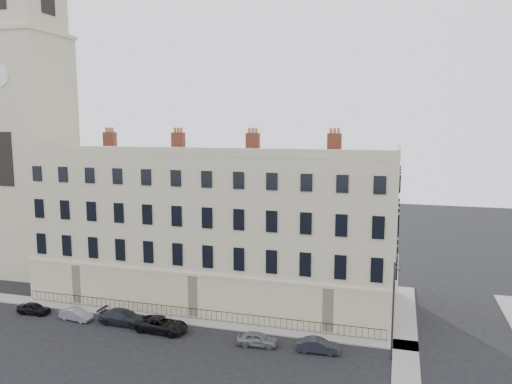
% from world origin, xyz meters
% --- Properties ---
extents(ground, '(160.00, 160.00, 0.00)m').
position_xyz_m(ground, '(0.00, 0.00, 0.00)').
color(ground, black).
rests_on(ground, ground).
extents(terrace, '(36.22, 12.22, 17.00)m').
position_xyz_m(terrace, '(-5.97, 11.97, 7.50)').
color(terrace, beige).
rests_on(terrace, ground).
extents(church_tower, '(8.00, 8.13, 44.00)m').
position_xyz_m(church_tower, '(-30.00, 14.00, 18.66)').
color(church_tower, beige).
rests_on(church_tower, ground).
extents(pavement_terrace, '(48.00, 2.00, 0.12)m').
position_xyz_m(pavement_terrace, '(-10.00, 5.00, 0.06)').
color(pavement_terrace, gray).
rests_on(pavement_terrace, ground).
extents(pavement_east_return, '(2.00, 24.00, 0.12)m').
position_xyz_m(pavement_east_return, '(13.00, 8.00, 0.06)').
color(pavement_east_return, gray).
rests_on(pavement_east_return, ground).
extents(railings, '(35.00, 0.04, 0.96)m').
position_xyz_m(railings, '(-6.00, 5.40, 0.55)').
color(railings, black).
rests_on(railings, ground).
extents(car_a, '(3.22, 1.40, 1.08)m').
position_xyz_m(car_a, '(-20.86, 2.43, 0.54)').
color(car_a, black).
rests_on(car_a, ground).
extents(car_b, '(3.34, 1.47, 1.07)m').
position_xyz_m(car_b, '(-16.04, 2.26, 0.53)').
color(car_b, gray).
rests_on(car_b, ground).
extents(car_c, '(4.59, 1.94, 1.32)m').
position_xyz_m(car_c, '(-11.39, 2.63, 0.66)').
color(car_c, black).
rests_on(car_c, ground).
extents(car_d, '(4.76, 2.43, 1.29)m').
position_xyz_m(car_d, '(-7.32, 2.12, 0.64)').
color(car_d, black).
rests_on(car_d, ground).
extents(car_e, '(3.43, 1.59, 1.14)m').
position_xyz_m(car_e, '(1.42, 1.78, 0.57)').
color(car_e, slate).
rests_on(car_e, ground).
extents(car_f, '(3.45, 1.37, 1.12)m').
position_xyz_m(car_f, '(6.35, 1.97, 0.56)').
color(car_f, '#1F212A').
rests_on(car_f, ground).
extents(streetlamp, '(0.60, 1.61, 7.63)m').
position_xyz_m(streetlamp, '(11.95, 2.35, 4.23)').
color(streetlamp, '#303035').
rests_on(streetlamp, ground).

